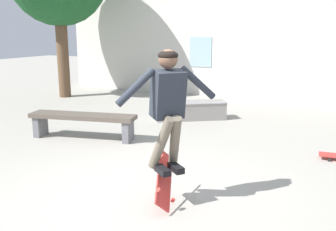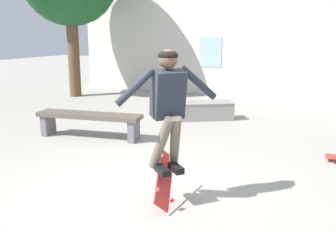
# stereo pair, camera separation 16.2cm
# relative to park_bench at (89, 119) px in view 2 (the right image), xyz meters

# --- Properties ---
(ground_plane) EXTENTS (40.00, 40.00, 0.00)m
(ground_plane) POSITION_rel_park_bench_xyz_m (2.27, -1.72, -0.35)
(ground_plane) COLOR #A39E93
(building_backdrop) EXTENTS (14.06, 0.52, 5.01)m
(building_backdrop) POSITION_rel_park_bench_xyz_m (2.26, 5.63, 1.59)
(building_backdrop) COLOR beige
(building_backdrop) RESTS_ON ground_plane
(park_bench) EXTENTS (2.04, 0.84, 0.47)m
(park_bench) POSITION_rel_park_bench_xyz_m (0.00, 0.00, 0.00)
(park_bench) COLOR brown
(park_bench) RESTS_ON ground_plane
(skate_ledge) EXTENTS (1.55, 1.25, 0.41)m
(skate_ledge) POSITION_rel_park_bench_xyz_m (1.23, 2.30, -0.14)
(skate_ledge) COLOR gray
(skate_ledge) RESTS_ON ground_plane
(skater) EXTENTS (0.82, 0.98, 1.38)m
(skater) POSITION_rel_park_bench_xyz_m (2.59, -1.76, 0.87)
(skater) COLOR #282D38
(skateboard_flipping) EXTENTS (0.39, 0.77, 0.54)m
(skateboard_flipping) POSITION_rel_park_bench_xyz_m (2.55, -1.77, -0.05)
(skateboard_flipping) COLOR red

